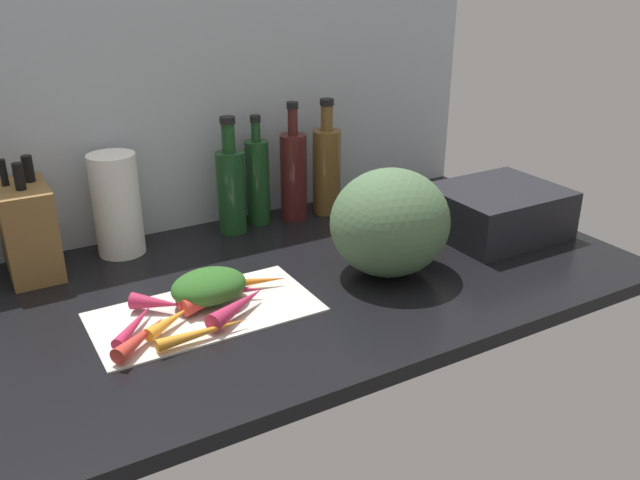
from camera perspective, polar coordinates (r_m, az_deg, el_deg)
The scene contains 22 objects.
ground_plane at distance 137.68cm, azimuth -7.09°, elevation -4.65°, with size 170.00×80.00×3.00cm, color black.
wall_back at distance 161.52cm, azimuth -13.21°, elevation 11.04°, with size 170.00×3.00×60.00cm, color #ADB7C1.
cutting_board at distance 128.44cm, azimuth -9.84°, elevation -6.05°, with size 42.08×22.20×0.80cm, color beige.
carrot_0 at distance 129.67cm, azimuth -8.92°, elevation -4.68°, with size 3.18×3.18×15.17cm, color red.
carrot_1 at distance 124.03cm, azimuth -15.56°, elevation -6.92°, with size 2.33×2.33×14.76cm, color #B2264C.
carrot_2 at distance 128.83cm, azimuth -13.80°, elevation -5.28°, with size 3.30×3.30×10.26cm, color #B2264C.
carrot_3 at distance 134.92cm, azimuth -5.53°, elevation -3.56°, with size 2.22×2.22×12.87cm, color orange.
carrot_4 at distance 124.82cm, azimuth -7.07°, elevation -5.64°, with size 3.58×3.58×15.19cm, color #B2264C.
carrot_5 at distance 128.28cm, azimuth -9.08°, elevation -4.97°, with size 3.37×3.37×12.81cm, color red.
carrot_6 at distance 118.89cm, azimuth -9.85°, elevation -7.77°, with size 2.28×2.28×17.62cm, color orange.
carrot_7 at distance 131.15cm, azimuth -7.80°, elevation -4.28°, with size 3.15×3.15×13.77cm, color #B2264C.
carrot_8 at distance 119.16cm, azimuth -15.10°, elevation -8.01°, with size 2.97×2.97×13.58cm, color red.
carrot_9 at distance 123.26cm, azimuth -12.73°, elevation -6.75°, with size 2.54×2.54×11.89cm, color orange.
carrot_greens_pile at distance 129.74cm, azimuth -9.53°, elevation -3.94°, with size 14.79×11.37×6.26cm, color #2D6023.
winter_squash at distance 138.89cm, azimuth 6.03°, elevation 1.51°, with size 25.59×23.98×22.72cm, color #4C6B47.
knife_block at distance 150.84cm, azimuth -23.79°, elevation 0.81°, with size 10.11×16.45×24.98cm.
paper_towel_roll at distance 154.28cm, azimuth -17.06°, elevation 2.91°, with size 10.45×10.45×23.13cm, color white.
bottle_0 at distance 161.11cm, azimuth -7.65°, elevation 4.49°, with size 6.82×6.82×28.40cm.
bottle_1 at distance 165.96cm, azimuth -5.38°, elevation 5.14°, with size 5.90×5.90×27.44cm.
bottle_2 at distance 167.89cm, azimuth -2.29°, elevation 5.65°, with size 6.68×6.68×30.03cm.
bottle_3 at distance 172.31cm, azimuth 0.57°, elevation 6.18°, with size 7.29×7.29×29.83cm.
dish_rack at distance 165.81cm, azimuth 14.95°, elevation 2.41°, with size 29.41×24.62×11.44cm, color black.
Camera 1 is at (-45.78, -112.94, 62.57)cm, focal length 37.25 mm.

